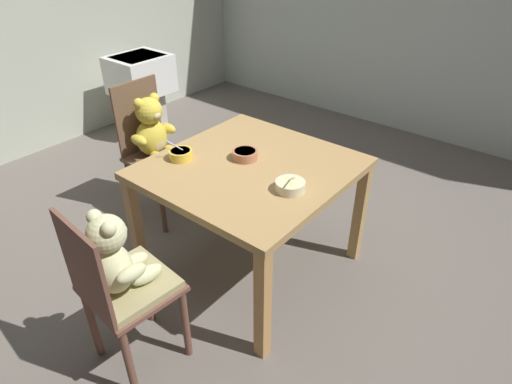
{
  "coord_description": "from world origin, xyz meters",
  "views": [
    {
      "loc": [
        1.33,
        -1.59,
        1.86
      ],
      "look_at": [
        0.0,
        0.05,
        0.51
      ],
      "focal_mm": 30.49,
      "sensor_mm": 36.0,
      "label": 1
    }
  ],
  "objects_px": {
    "porridge_bowl_cream_near_right": "(290,186)",
    "sink_basin": "(142,84)",
    "porridge_bowl_yellow_near_left": "(181,154)",
    "porridge_bowl_terracotta_center": "(245,154)",
    "dining_table": "(250,179)",
    "teddy_chair_near_front": "(118,272)",
    "teddy_chair_near_left": "(153,137)"
  },
  "relations": [
    {
      "from": "porridge_bowl_cream_near_right",
      "to": "sink_basin",
      "type": "height_order",
      "value": "porridge_bowl_cream_near_right"
    },
    {
      "from": "porridge_bowl_yellow_near_left",
      "to": "porridge_bowl_terracotta_center",
      "type": "bearing_deg",
      "value": 39.31
    },
    {
      "from": "porridge_bowl_terracotta_center",
      "to": "porridge_bowl_cream_near_right",
      "type": "distance_m",
      "value": 0.4
    },
    {
      "from": "porridge_bowl_yellow_near_left",
      "to": "sink_basin",
      "type": "distance_m",
      "value": 2.01
    },
    {
      "from": "dining_table",
      "to": "sink_basin",
      "type": "bearing_deg",
      "value": 157.45
    },
    {
      "from": "porridge_bowl_terracotta_center",
      "to": "teddy_chair_near_front",
      "type": "bearing_deg",
      "value": -85.24
    },
    {
      "from": "sink_basin",
      "to": "teddy_chair_near_left",
      "type": "bearing_deg",
      "value": -34.87
    },
    {
      "from": "teddy_chair_near_front",
      "to": "sink_basin",
      "type": "relative_size",
      "value": 1.16
    },
    {
      "from": "teddy_chair_near_left",
      "to": "teddy_chair_near_front",
      "type": "height_order",
      "value": "teddy_chair_near_left"
    },
    {
      "from": "dining_table",
      "to": "teddy_chair_near_left",
      "type": "relative_size",
      "value": 1.09
    },
    {
      "from": "teddy_chair_near_left",
      "to": "porridge_bowl_yellow_near_left",
      "type": "xyz_separation_m",
      "value": [
        0.55,
        -0.23,
        0.14
      ]
    },
    {
      "from": "porridge_bowl_terracotta_center",
      "to": "porridge_bowl_cream_near_right",
      "type": "xyz_separation_m",
      "value": [
        0.39,
        -0.11,
        0.0
      ]
    },
    {
      "from": "teddy_chair_near_front",
      "to": "porridge_bowl_yellow_near_left",
      "type": "relative_size",
      "value": 6.78
    },
    {
      "from": "teddy_chair_near_left",
      "to": "sink_basin",
      "type": "bearing_deg",
      "value": 145.53
    },
    {
      "from": "porridge_bowl_yellow_near_left",
      "to": "teddy_chair_near_left",
      "type": "bearing_deg",
      "value": 156.99
    },
    {
      "from": "teddy_chair_near_front",
      "to": "dining_table",
      "type": "bearing_deg",
      "value": 5.44
    },
    {
      "from": "teddy_chair_near_left",
      "to": "porridge_bowl_yellow_near_left",
      "type": "height_order",
      "value": "teddy_chair_near_left"
    },
    {
      "from": "porridge_bowl_terracotta_center",
      "to": "porridge_bowl_cream_near_right",
      "type": "height_order",
      "value": "porridge_bowl_cream_near_right"
    },
    {
      "from": "porridge_bowl_terracotta_center",
      "to": "porridge_bowl_yellow_near_left",
      "type": "bearing_deg",
      "value": -140.69
    },
    {
      "from": "teddy_chair_near_front",
      "to": "porridge_bowl_yellow_near_left",
      "type": "height_order",
      "value": "teddy_chair_near_front"
    },
    {
      "from": "teddy_chair_near_left",
      "to": "teddy_chair_near_front",
      "type": "distance_m",
      "value": 1.3
    },
    {
      "from": "porridge_bowl_terracotta_center",
      "to": "sink_basin",
      "type": "xyz_separation_m",
      "value": [
        -1.98,
        0.81,
        -0.23
      ]
    },
    {
      "from": "porridge_bowl_terracotta_center",
      "to": "porridge_bowl_cream_near_right",
      "type": "bearing_deg",
      "value": -16.21
    },
    {
      "from": "teddy_chair_near_front",
      "to": "porridge_bowl_terracotta_center",
      "type": "distance_m",
      "value": 0.95
    },
    {
      "from": "teddy_chair_near_front",
      "to": "porridge_bowl_terracotta_center",
      "type": "xyz_separation_m",
      "value": [
        -0.08,
        0.93,
        0.16
      ]
    },
    {
      "from": "porridge_bowl_terracotta_center",
      "to": "porridge_bowl_yellow_near_left",
      "type": "xyz_separation_m",
      "value": [
        -0.28,
        -0.23,
        0.0
      ]
    },
    {
      "from": "porridge_bowl_yellow_near_left",
      "to": "porridge_bowl_cream_near_right",
      "type": "distance_m",
      "value": 0.67
    },
    {
      "from": "porridge_bowl_yellow_near_left",
      "to": "sink_basin",
      "type": "bearing_deg",
      "value": 148.63
    },
    {
      "from": "teddy_chair_near_left",
      "to": "sink_basin",
      "type": "height_order",
      "value": "teddy_chair_near_left"
    },
    {
      "from": "teddy_chair_near_front",
      "to": "porridge_bowl_cream_near_right",
      "type": "height_order",
      "value": "teddy_chair_near_front"
    },
    {
      "from": "porridge_bowl_terracotta_center",
      "to": "dining_table",
      "type": "bearing_deg",
      "value": -29.6
    },
    {
      "from": "porridge_bowl_terracotta_center",
      "to": "sink_basin",
      "type": "distance_m",
      "value": 2.15
    }
  ]
}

